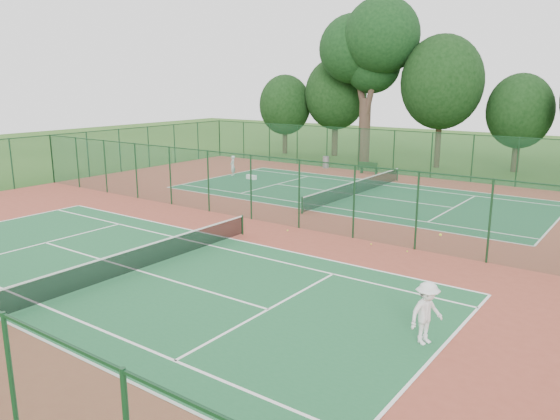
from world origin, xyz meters
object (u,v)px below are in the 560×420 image
Objects in this scene: trash_bin at (326,162)px; bench at (369,168)px; player_far at (233,166)px; player_near at (427,313)px; kit_bag at (251,177)px; big_tree at (369,47)px.

trash_bin reaches higher than bench.
player_far is 0.99× the size of bench.
player_near is 1.84× the size of trash_bin.
player_far is at bearing -144.47° from bench.
bench is (-14.54, 25.23, -0.43)m from player_near.
trash_bin is 1.15× the size of kit_bag.
big_tree is at bearing 52.14° from player_near.
trash_bin is 0.07× the size of big_tree.
player_near is 0.13× the size of big_tree.
big_tree is (1.06, 5.21, 9.60)m from trash_bin.
player_far is 1.58× the size of trash_bin.
big_tree is (-17.84, 31.07, 9.17)m from player_near.
big_tree is (4.93, 12.87, 9.30)m from player_far.
kit_bag is 0.06× the size of big_tree.
big_tree is at bearing 114.46° from bench.
player_near is 1.17× the size of player_far.
player_far reaches higher than kit_bag.
bench is at bearing 107.21° from player_far.
player_far is 2.34m from kit_bag.
big_tree is at bearing 88.33° from kit_bag.
player_near is at bearing 28.08° from player_far.
player_far is 0.11× the size of big_tree.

